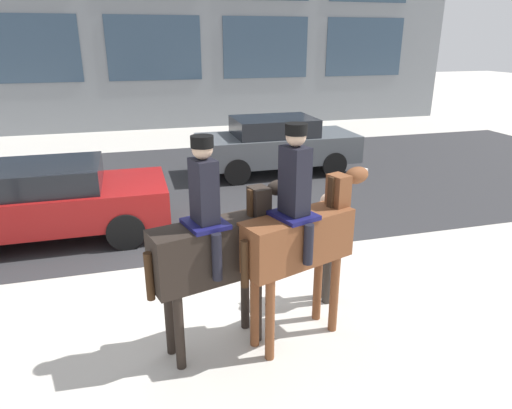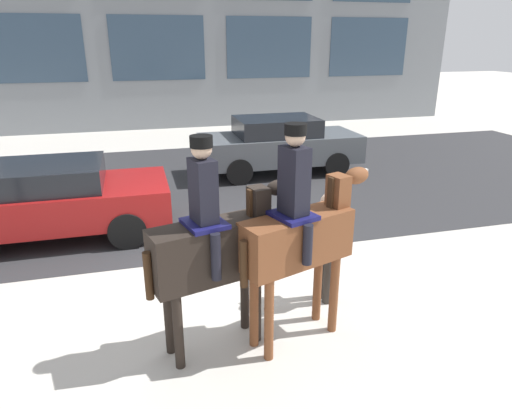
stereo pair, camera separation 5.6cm
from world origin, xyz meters
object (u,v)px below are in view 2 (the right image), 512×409
(street_car_near_lane, at_px, (51,199))
(street_car_far_lane, at_px, (279,144))
(pedestrian_bystander, at_px, (326,240))
(mounted_horse_lead, at_px, (214,245))
(mounted_horse_companion, at_px, (300,232))

(street_car_near_lane, distance_m, street_car_far_lane, 6.22)
(pedestrian_bystander, bearing_deg, street_car_far_lane, -122.62)
(pedestrian_bystander, xyz_separation_m, street_car_near_lane, (-3.98, 3.37, -0.18))
(street_car_far_lane, bearing_deg, street_car_near_lane, -149.83)
(mounted_horse_lead, distance_m, pedestrian_bystander, 1.78)
(mounted_horse_companion, height_order, street_car_near_lane, mounted_horse_companion)
(pedestrian_bystander, bearing_deg, street_car_near_lane, -60.68)
(mounted_horse_companion, bearing_deg, street_car_near_lane, 110.62)
(mounted_horse_lead, bearing_deg, street_car_far_lane, 51.90)
(mounted_horse_lead, xyz_separation_m, pedestrian_bystander, (1.63, 0.60, -0.39))
(mounted_horse_lead, height_order, street_car_far_lane, mounted_horse_lead)
(street_car_near_lane, bearing_deg, mounted_horse_lead, -59.42)
(mounted_horse_companion, distance_m, pedestrian_bystander, 1.05)
(street_car_near_lane, bearing_deg, pedestrian_bystander, -40.27)
(street_car_near_lane, bearing_deg, mounted_horse_companion, -50.56)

